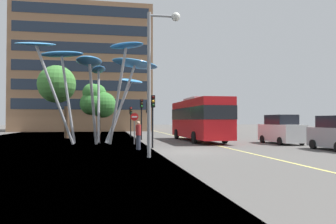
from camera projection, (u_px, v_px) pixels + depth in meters
ground at (181, 153)px, 19.70m from camera, size 120.00×240.00×0.10m
red_bus at (199, 117)px, 29.72m from camera, size 2.86×11.39×3.80m
leaf_sculpture at (100, 67)px, 26.86m from camera, size 11.04×9.66×7.78m
traffic_light_kerb_near at (153, 110)px, 22.29m from camera, size 0.28×0.42×3.47m
traffic_light_kerb_far at (148, 114)px, 26.20m from camera, size 0.28×0.42×3.20m
traffic_light_island_mid at (142, 110)px, 31.70m from camera, size 0.28×0.42×3.79m
traffic_light_opposite at (131, 115)px, 36.51m from camera, size 0.28×0.42×3.26m
car_parked_mid at (281, 130)px, 26.35m from camera, size 1.93×4.60×2.25m
street_lamp at (157, 63)px, 16.77m from camera, size 1.66×0.44×7.25m
tree_pavement_near at (57, 85)px, 34.95m from camera, size 3.89×3.89×7.50m
tree_pavement_far at (97, 101)px, 46.44m from camera, size 4.91×3.62×6.85m
pedestrian at (138, 135)px, 21.10m from camera, size 0.34×0.34×1.77m
no_entry_sign at (134, 123)px, 25.96m from camera, size 0.60×0.12×2.39m
backdrop_building at (85, 72)px, 61.99m from camera, size 22.83×15.72×21.25m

